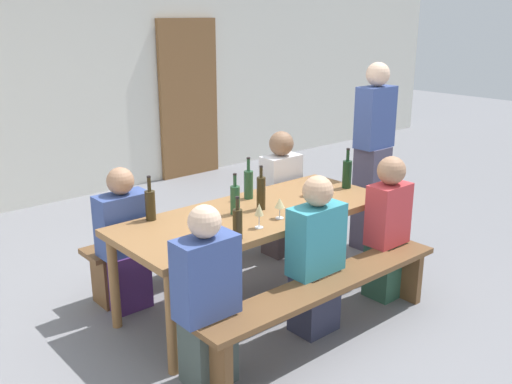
# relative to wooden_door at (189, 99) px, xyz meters

# --- Properties ---
(ground_plane) EXTENTS (24.00, 24.00, 0.00)m
(ground_plane) POSITION_rel_wooden_door_xyz_m (-1.75, -3.42, -1.05)
(ground_plane) COLOR slate
(back_wall) EXTENTS (14.00, 0.20, 3.20)m
(back_wall) POSITION_rel_wooden_door_xyz_m (-1.75, 0.14, 0.55)
(back_wall) COLOR silver
(back_wall) RESTS_ON ground
(wooden_door) EXTENTS (0.90, 0.06, 2.10)m
(wooden_door) POSITION_rel_wooden_door_xyz_m (0.00, 0.00, 0.00)
(wooden_door) COLOR brown
(wooden_door) RESTS_ON ground
(tasting_table) EXTENTS (2.16, 0.86, 0.75)m
(tasting_table) POSITION_rel_wooden_door_xyz_m (-1.75, -3.42, -0.37)
(tasting_table) COLOR olive
(tasting_table) RESTS_ON ground
(bench_near) EXTENTS (2.06, 0.30, 0.45)m
(bench_near) POSITION_rel_wooden_door_xyz_m (-1.75, -4.15, -0.69)
(bench_near) COLOR brown
(bench_near) RESTS_ON ground
(bench_far) EXTENTS (2.06, 0.30, 0.45)m
(bench_far) POSITION_rel_wooden_door_xyz_m (-1.75, -2.69, -0.69)
(bench_far) COLOR brown
(bench_far) RESTS_ON ground
(wine_bottle_0) EXTENTS (0.08, 0.08, 0.34)m
(wine_bottle_0) POSITION_rel_wooden_door_xyz_m (-0.77, -3.46, -0.17)
(wine_bottle_0) COLOR #143319
(wine_bottle_0) RESTS_ON tasting_table
(wine_bottle_1) EXTENTS (0.07, 0.07, 0.34)m
(wine_bottle_1) POSITION_rel_wooden_door_xyz_m (-1.69, -3.41, -0.17)
(wine_bottle_1) COLOR #332814
(wine_bottle_1) RESTS_ON tasting_table
(wine_bottle_2) EXTENTS (0.07, 0.07, 0.31)m
(wine_bottle_2) POSITION_rel_wooden_door_xyz_m (-1.90, -3.37, -0.19)
(wine_bottle_2) COLOR #234C2D
(wine_bottle_2) RESTS_ON tasting_table
(wine_bottle_3) EXTENTS (0.07, 0.07, 0.32)m
(wine_bottle_3) POSITION_rel_wooden_door_xyz_m (-2.44, -3.07, -0.18)
(wine_bottle_3) COLOR #332814
(wine_bottle_3) RESTS_ON tasting_table
(wine_bottle_4) EXTENTS (0.07, 0.07, 0.34)m
(wine_bottle_4) POSITION_rel_wooden_door_xyz_m (-1.59, -3.14, -0.18)
(wine_bottle_4) COLOR #234C2D
(wine_bottle_4) RESTS_ON tasting_table
(wine_bottle_5) EXTENTS (0.06, 0.06, 0.29)m
(wine_bottle_5) POSITION_rel_wooden_door_xyz_m (-2.19, -3.76, -0.19)
(wine_bottle_5) COLOR #332814
(wine_bottle_5) RESTS_ON tasting_table
(wine_glass_0) EXTENTS (0.06, 0.06, 0.18)m
(wine_glass_0) POSITION_rel_wooden_door_xyz_m (-1.96, -3.70, -0.17)
(wine_glass_0) COLOR silver
(wine_glass_0) RESTS_ON tasting_table
(wine_glass_1) EXTENTS (0.08, 0.08, 0.16)m
(wine_glass_1) POSITION_rel_wooden_door_xyz_m (-1.18, -3.41, -0.19)
(wine_glass_1) COLOR silver
(wine_glass_1) RESTS_ON tasting_table
(wine_glass_2) EXTENTS (0.07, 0.07, 0.15)m
(wine_glass_2) POSITION_rel_wooden_door_xyz_m (-1.72, -3.65, -0.19)
(wine_glass_2) COLOR silver
(wine_glass_2) RESTS_ON tasting_table
(seated_guest_near_0) EXTENTS (0.38, 0.24, 1.14)m
(seated_guest_near_0) POSITION_rel_wooden_door_xyz_m (-2.63, -4.00, -0.51)
(seated_guest_near_0) COLOR #414D49
(seated_guest_near_0) RESTS_ON ground
(seated_guest_near_1) EXTENTS (0.40, 0.24, 1.14)m
(seated_guest_near_1) POSITION_rel_wooden_door_xyz_m (-1.71, -4.00, -0.51)
(seated_guest_near_1) COLOR #2D2F45
(seated_guest_near_1) RESTS_ON ground
(seated_guest_near_2) EXTENTS (0.33, 0.24, 1.14)m
(seated_guest_near_2) POSITION_rel_wooden_door_xyz_m (-0.91, -4.00, -0.49)
(seated_guest_near_2) COLOR #2B533E
(seated_guest_near_2) RESTS_ON ground
(seated_guest_far_0) EXTENTS (0.39, 0.24, 1.11)m
(seated_guest_far_0) POSITION_rel_wooden_door_xyz_m (-2.54, -2.84, -0.53)
(seated_guest_far_0) COLOR #492766
(seated_guest_far_0) RESTS_ON ground
(seated_guest_far_1) EXTENTS (0.36, 0.24, 1.16)m
(seated_guest_far_1) POSITION_rel_wooden_door_xyz_m (-0.95, -2.84, -0.49)
(seated_guest_far_1) COLOR #45373A
(seated_guest_far_1) RESTS_ON ground
(standing_host) EXTENTS (0.36, 0.24, 1.75)m
(standing_host) POSITION_rel_wooden_door_xyz_m (-0.20, -3.28, -0.19)
(standing_host) COLOR #48445B
(standing_host) RESTS_ON ground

